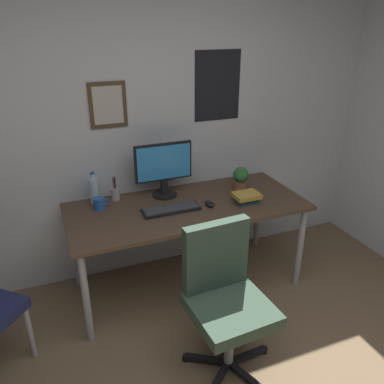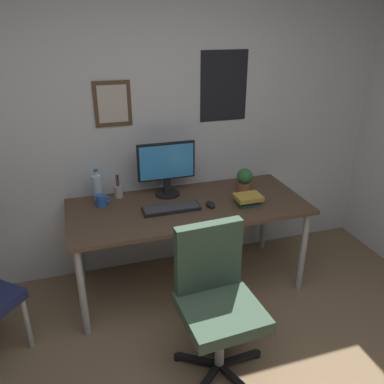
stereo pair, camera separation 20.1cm
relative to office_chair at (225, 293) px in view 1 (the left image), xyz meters
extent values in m
cube|color=silver|center=(-0.19, 1.29, 0.77)|extent=(4.40, 0.08, 2.60)
cube|color=#4C3823|center=(-0.39, 1.25, 0.93)|extent=(0.28, 0.02, 0.34)
cube|color=beige|center=(-0.39, 1.24, 0.93)|extent=(0.22, 0.00, 0.28)
cube|color=black|center=(0.51, 1.25, 1.01)|extent=(0.40, 0.01, 0.56)
cube|color=#4C3828|center=(0.07, 0.82, 0.19)|extent=(1.82, 0.79, 0.03)
cylinder|color=#9EA0A5|center=(-0.77, 0.49, -0.17)|extent=(0.05, 0.05, 0.71)
cylinder|color=#9EA0A5|center=(0.92, 0.49, -0.17)|extent=(0.05, 0.05, 0.71)
cylinder|color=#9EA0A5|center=(-0.77, 1.15, -0.17)|extent=(0.05, 0.05, 0.71)
cylinder|color=#9EA0A5|center=(0.92, 1.15, -0.17)|extent=(0.05, 0.05, 0.71)
cube|color=#334738|center=(0.00, -0.08, -0.07)|extent=(0.49, 0.49, 0.08)
cube|color=#334738|center=(-0.01, 0.12, 0.20)|extent=(0.42, 0.10, 0.45)
cylinder|color=#9EA0A5|center=(0.00, -0.08, -0.32)|extent=(0.06, 0.06, 0.42)
cube|color=black|center=(0.14, -0.07, -0.49)|extent=(0.28, 0.06, 0.03)
cylinder|color=black|center=(0.28, -0.06, -0.51)|extent=(0.04, 0.04, 0.04)
cube|color=black|center=(0.04, 0.06, -0.49)|extent=(0.11, 0.28, 0.03)
cylinder|color=black|center=(0.08, 0.19, -0.51)|extent=(0.04, 0.04, 0.04)
cube|color=black|center=(-0.11, 0.00, -0.49)|extent=(0.26, 0.18, 0.03)
cylinder|color=black|center=(-0.23, 0.07, -0.51)|extent=(0.04, 0.04, 0.04)
cube|color=black|center=(-0.10, -0.17, -0.49)|extent=(0.24, 0.21, 0.03)
cube|color=black|center=(0.06, -0.21, -0.49)|extent=(0.14, 0.28, 0.03)
cylinder|color=#9EA0A5|center=(-1.14, 0.47, -0.33)|extent=(0.05, 0.05, 0.41)
cylinder|color=black|center=(-0.03, 1.05, 0.22)|extent=(0.20, 0.20, 0.01)
cube|color=black|center=(-0.03, 1.05, 0.28)|extent=(0.05, 0.04, 0.12)
cube|color=black|center=(-0.03, 1.06, 0.49)|extent=(0.46, 0.02, 0.30)
cube|color=#338CD8|center=(-0.03, 1.04, 0.49)|extent=(0.43, 0.00, 0.27)
cube|color=black|center=(-0.07, 0.77, 0.22)|extent=(0.43, 0.15, 0.02)
cube|color=#38383A|center=(-0.07, 0.77, 0.23)|extent=(0.41, 0.13, 0.00)
ellipsoid|color=black|center=(0.23, 0.74, 0.23)|extent=(0.06, 0.11, 0.04)
cylinder|color=silver|center=(-0.57, 1.13, 0.31)|extent=(0.07, 0.07, 0.20)
cylinder|color=silver|center=(-0.57, 1.13, 0.43)|extent=(0.03, 0.03, 0.04)
cylinder|color=#2659B2|center=(-0.57, 1.13, 0.45)|extent=(0.03, 0.03, 0.01)
cylinder|color=#2659B2|center=(-0.56, 1.00, 0.25)|extent=(0.08, 0.08, 0.09)
torus|color=#2659B2|center=(-0.51, 1.00, 0.26)|extent=(0.05, 0.01, 0.05)
cylinder|color=brown|center=(0.59, 0.94, 0.25)|extent=(0.11, 0.11, 0.07)
sphere|color=#2D6B33|center=(0.59, 0.94, 0.34)|extent=(0.13, 0.13, 0.13)
ellipsoid|color=#287A38|center=(0.56, 0.96, 0.35)|extent=(0.07, 0.08, 0.02)
ellipsoid|color=#287A38|center=(0.62, 0.96, 0.36)|extent=(0.07, 0.08, 0.02)
ellipsoid|color=#287A38|center=(0.57, 0.91, 0.35)|extent=(0.08, 0.07, 0.02)
cylinder|color=#9EA0A5|center=(-0.41, 1.12, 0.26)|extent=(0.07, 0.07, 0.09)
cylinder|color=#263FBF|center=(-0.41, 1.12, 0.33)|extent=(0.01, 0.01, 0.13)
cylinder|color=red|center=(-0.43, 1.12, 0.33)|extent=(0.01, 0.01, 0.13)
cylinder|color=black|center=(-0.41, 1.12, 0.33)|extent=(0.01, 0.01, 0.13)
cylinder|color=#9EA0A5|center=(-0.40, 1.12, 0.34)|extent=(0.01, 0.03, 0.14)
cylinder|color=#9EA0A5|center=(-0.42, 1.12, 0.34)|extent=(0.01, 0.02, 0.14)
cube|color=#26727A|center=(0.52, 0.69, 0.22)|extent=(0.16, 0.11, 0.02)
cube|color=black|center=(0.51, 0.68, 0.24)|extent=(0.15, 0.12, 0.02)
cube|color=gold|center=(0.52, 0.69, 0.27)|extent=(0.20, 0.15, 0.03)
camera|label=1|loc=(-0.89, -1.69, 1.52)|focal=36.54mm
camera|label=2|loc=(-0.70, -1.76, 1.52)|focal=36.54mm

